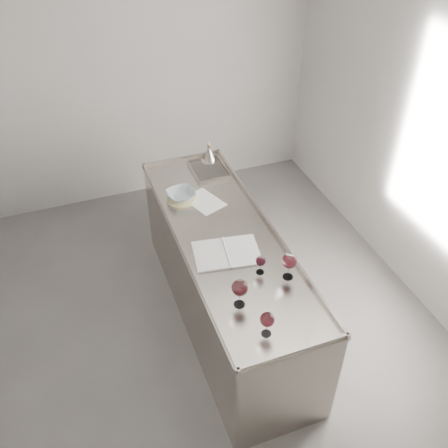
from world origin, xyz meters
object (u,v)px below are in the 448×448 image
object	(u,v)px
wine_funnel	(209,155)
counter	(225,278)
wine_glass_left	(267,320)
notebook	(227,253)
ceramic_bowl	(181,195)
wine_glass_right	(289,261)
wine_glass_middle	(240,288)
wine_glass_small	(261,261)

from	to	relation	value
wine_funnel	counter	bearing A→B (deg)	-102.39
wine_glass_left	notebook	distance (m)	0.80
counter	wine_glass_left	distance (m)	1.16
ceramic_bowl	wine_funnel	world-z (taller)	wine_funnel
counter	wine_glass_right	distance (m)	0.89
wine_glass_middle	ceramic_bowl	distance (m)	1.28
wine_glass_small	wine_funnel	xyz separation A→B (m)	(0.15, 1.55, -0.04)
wine_glass_left	notebook	bearing A→B (deg)	87.88
ceramic_bowl	counter	bearing A→B (deg)	-71.67
counter	wine_glass_middle	size ratio (longest dim) A/B	11.24
wine_glass_small	counter	bearing A→B (deg)	100.20
counter	wine_glass_middle	world-z (taller)	wine_glass_middle
wine_glass_small	notebook	xyz separation A→B (m)	(-0.15, 0.27, -0.10)
wine_glass_right	wine_glass_middle	bearing A→B (deg)	-163.62
wine_glass_small	wine_funnel	world-z (taller)	wine_funnel
counter	wine_glass_right	bearing A→B (deg)	-66.86
wine_glass_small	ceramic_bowl	distance (m)	1.08
wine_glass_middle	wine_funnel	xyz separation A→B (m)	(0.40, 1.79, -0.09)
wine_glass_right	wine_glass_small	world-z (taller)	wine_glass_right
wine_glass_middle	ceramic_bowl	bearing A→B (deg)	91.02
wine_glass_middle	wine_glass_right	world-z (taller)	wine_glass_middle
counter	notebook	distance (m)	0.52
wine_glass_middle	wine_funnel	bearing A→B (deg)	77.31
wine_glass_left	notebook	world-z (taller)	wine_glass_left
wine_glass_small	notebook	distance (m)	0.32
wine_glass_left	ceramic_bowl	distance (m)	1.57
wine_glass_left	ceramic_bowl	bearing A→B (deg)	93.32
wine_glass_left	wine_funnel	bearing A→B (deg)	80.82
wine_glass_left	wine_funnel	world-z (taller)	wine_funnel
wine_glass_left	wine_glass_right	xyz separation A→B (m)	(0.35, 0.41, 0.02)
counter	wine_glass_left	world-z (taller)	wine_glass_left
ceramic_bowl	wine_funnel	bearing A→B (deg)	50.18
wine_glass_right	notebook	size ratio (longest dim) A/B	0.39
wine_glass_small	ceramic_bowl	world-z (taller)	wine_glass_small
wine_glass_middle	notebook	xyz separation A→B (m)	(0.10, 0.50, -0.15)
counter	ceramic_bowl	world-z (taller)	ceramic_bowl
wine_glass_middle	ceramic_bowl	size ratio (longest dim) A/B	0.92
wine_glass_right	ceramic_bowl	world-z (taller)	wine_glass_right
wine_glass_right	wine_glass_left	bearing A→B (deg)	-130.54
counter	wine_funnel	size ratio (longest dim) A/B	11.25
wine_glass_small	notebook	world-z (taller)	wine_glass_small
wine_glass_small	wine_funnel	distance (m)	1.56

